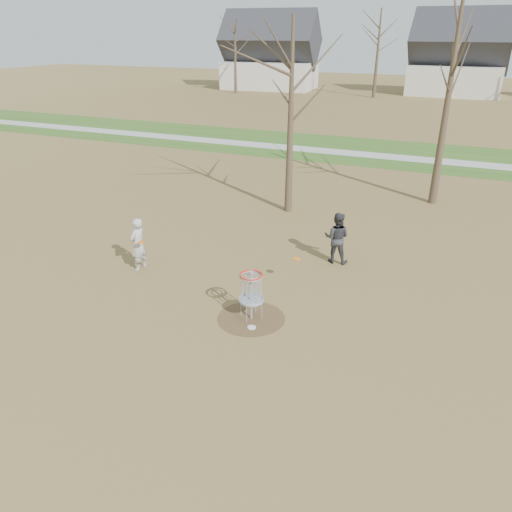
{
  "coord_description": "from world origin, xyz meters",
  "views": [
    {
      "loc": [
        4.54,
        -10.38,
        7.0
      ],
      "look_at": [
        -0.5,
        1.5,
        1.1
      ],
      "focal_mm": 35.0,
      "sensor_mm": 36.0,
      "label": 1
    }
  ],
  "objects": [
    {
      "name": "ground",
      "position": [
        0.0,
        0.0,
        0.0
      ],
      "size": [
        160.0,
        160.0,
        0.0
      ],
      "primitive_type": "plane",
      "color": "brown",
      "rests_on": "ground"
    },
    {
      "name": "player_throwing",
      "position": [
        1.13,
        4.33,
        0.85
      ],
      "size": [
        0.87,
        0.7,
        1.7
      ],
      "primitive_type": "imported",
      "rotation": [
        0.0,
        0.0,
        3.22
      ],
      "color": "#303034",
      "rests_on": "ground"
    },
    {
      "name": "disc_grounded",
      "position": [
        0.19,
        -0.43,
        0.02
      ],
      "size": [
        0.22,
        0.22,
        0.02
      ],
      "primitive_type": "cylinder",
      "color": "silver",
      "rests_on": "dirt_circle"
    },
    {
      "name": "disc_golf_basket",
      "position": [
        0.0,
        0.0,
        0.91
      ],
      "size": [
        0.64,
        0.64,
        1.35
      ],
      "color": "#9EA3AD",
      "rests_on": "ground"
    },
    {
      "name": "bare_trees",
      "position": [
        1.78,
        35.79,
        5.35
      ],
      "size": [
        52.62,
        44.98,
        9.0
      ],
      "color": "#382B1E",
      "rests_on": "ground"
    },
    {
      "name": "footpath",
      "position": [
        0.0,
        20.0,
        0.01
      ],
      "size": [
        160.0,
        1.5,
        0.01
      ],
      "primitive_type": "cube",
      "color": "#9E9E99",
      "rests_on": "green_band"
    },
    {
      "name": "houses_row",
      "position": [
        4.32,
        52.56,
        3.52
      ],
      "size": [
        56.51,
        10.01,
        7.26
      ],
      "color": "silver",
      "rests_on": "ground"
    },
    {
      "name": "discs_in_play",
      "position": [
        -1.71,
        1.65,
        0.99
      ],
      "size": [
        4.87,
        1.28,
        0.2
      ],
      "color": "orange",
      "rests_on": "ground"
    },
    {
      "name": "green_band",
      "position": [
        0.0,
        21.0,
        0.01
      ],
      "size": [
        160.0,
        8.0,
        0.01
      ],
      "primitive_type": "cube",
      "color": "#2D5119",
      "rests_on": "ground"
    },
    {
      "name": "dirt_circle",
      "position": [
        0.0,
        0.0,
        0.01
      ],
      "size": [
        1.8,
        1.8,
        0.01
      ],
      "primitive_type": "cylinder",
      "color": "#47331E",
      "rests_on": "ground"
    },
    {
      "name": "player_standing",
      "position": [
        -4.46,
        1.38,
        0.85
      ],
      "size": [
        0.45,
        0.65,
        1.7
      ],
      "primitive_type": "imported",
      "rotation": [
        0.0,
        0.0,
        -1.65
      ],
      "color": "#B0B0B0",
      "rests_on": "ground"
    }
  ]
}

